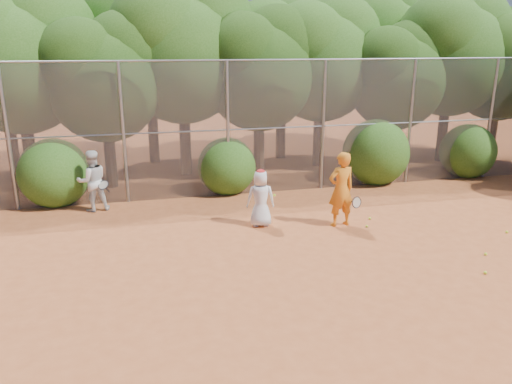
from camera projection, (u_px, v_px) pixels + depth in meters
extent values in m
plane|color=#A14C24|center=(334.00, 276.00, 9.97)|extent=(80.00, 80.00, 0.00)
cylinder|color=gray|center=(8.00, 139.00, 13.39)|extent=(0.09, 0.09, 4.00)
cylinder|color=gray|center=(123.00, 134.00, 14.07)|extent=(0.09, 0.09, 4.00)
cylinder|color=gray|center=(228.00, 130.00, 14.75)|extent=(0.09, 0.09, 4.00)
cylinder|color=gray|center=(323.00, 126.00, 15.43)|extent=(0.09, 0.09, 4.00)
cylinder|color=gray|center=(410.00, 122.00, 16.12)|extent=(0.09, 0.09, 4.00)
cylinder|color=gray|center=(490.00, 119.00, 16.80)|extent=(0.09, 0.09, 4.00)
cylinder|color=gray|center=(261.00, 60.00, 14.40)|extent=(20.00, 0.05, 0.05)
cylinder|color=gray|center=(261.00, 129.00, 14.98)|extent=(20.00, 0.04, 0.04)
cube|color=slate|center=(261.00, 129.00, 14.98)|extent=(20.00, 0.02, 4.00)
cylinder|color=black|center=(29.00, 148.00, 15.92)|extent=(0.38, 0.38, 2.52)
sphere|color=#254E13|center=(19.00, 68.00, 15.21)|extent=(4.03, 4.03, 4.03)
sphere|color=#254E13|center=(45.00, 34.00, 15.48)|extent=(3.23, 3.23, 3.23)
cylinder|color=black|center=(110.00, 154.00, 15.89)|extent=(0.36, 0.36, 2.17)
sphere|color=#17320B|center=(104.00, 86.00, 15.28)|extent=(3.47, 3.47, 3.47)
sphere|color=#17320B|center=(125.00, 56.00, 15.51)|extent=(2.78, 2.78, 2.78)
sphere|color=#17320B|center=(80.00, 63.00, 14.70)|extent=(2.60, 2.60, 2.60)
cylinder|color=black|center=(185.00, 137.00, 17.32)|extent=(0.39, 0.39, 2.66)
sphere|color=#254E13|center=(182.00, 60.00, 16.57)|extent=(4.26, 4.26, 4.26)
sphere|color=#254E13|center=(205.00, 26.00, 16.85)|extent=(3.40, 3.40, 3.40)
sphere|color=#254E13|center=(158.00, 32.00, 15.86)|extent=(3.19, 3.19, 3.19)
cylinder|color=black|center=(259.00, 142.00, 17.39)|extent=(0.37, 0.37, 2.27)
sphere|color=#17320B|center=(259.00, 77.00, 16.75)|extent=(3.64, 3.64, 3.64)
sphere|color=#17320B|center=(277.00, 49.00, 16.99)|extent=(2.91, 2.91, 2.91)
sphere|color=#17320B|center=(242.00, 55.00, 16.14)|extent=(2.73, 2.73, 2.73)
cylinder|color=black|center=(318.00, 133.00, 18.68)|extent=(0.38, 0.38, 2.45)
sphere|color=#254E13|center=(321.00, 67.00, 17.98)|extent=(3.92, 3.92, 3.92)
sphere|color=#254E13|center=(338.00, 39.00, 18.25)|extent=(3.14, 3.14, 3.14)
sphere|color=#254E13|center=(306.00, 45.00, 17.33)|extent=(2.94, 2.94, 2.94)
cylinder|color=black|center=(392.00, 140.00, 18.36)|extent=(0.36, 0.36, 2.10)
sphere|color=#17320B|center=(396.00, 83.00, 17.77)|extent=(3.36, 3.36, 3.36)
sphere|color=#17320B|center=(410.00, 58.00, 18.00)|extent=(2.69, 2.69, 2.69)
sphere|color=#17320B|center=(386.00, 64.00, 17.21)|extent=(2.52, 2.52, 2.52)
cylinder|color=black|center=(443.00, 128.00, 19.42)|extent=(0.39, 0.39, 2.59)
sphere|color=#254E13|center=(450.00, 60.00, 18.69)|extent=(4.14, 4.14, 4.14)
sphere|color=#254E13|center=(466.00, 32.00, 18.97)|extent=(3.32, 3.32, 3.32)
sphere|color=#254E13|center=(440.00, 37.00, 18.00)|extent=(3.11, 3.11, 3.11)
cylinder|color=black|center=(492.00, 130.00, 19.64)|extent=(0.37, 0.37, 2.31)
sphere|color=#17320B|center=(500.00, 72.00, 18.99)|extent=(3.70, 3.70, 3.70)
sphere|color=#17320B|center=(493.00, 52.00, 18.37)|extent=(2.77, 2.77, 2.77)
cylinder|color=black|center=(11.00, 135.00, 17.82)|extent=(0.39, 0.39, 2.62)
sphere|color=#254E13|center=(0.00, 61.00, 17.08)|extent=(4.20, 4.20, 4.20)
sphere|color=#254E13|center=(25.00, 29.00, 17.36)|extent=(3.36, 3.36, 3.36)
cylinder|color=black|center=(153.00, 126.00, 19.12)|extent=(0.40, 0.40, 2.80)
sphere|color=#254E13|center=(148.00, 52.00, 18.33)|extent=(4.48, 4.48, 4.48)
sphere|color=#254E13|center=(171.00, 21.00, 18.63)|extent=(3.58, 3.58, 3.58)
sphere|color=#254E13|center=(125.00, 26.00, 17.58)|extent=(3.36, 3.36, 3.36)
cylinder|color=black|center=(281.00, 126.00, 19.93)|extent=(0.38, 0.38, 2.52)
sphere|color=#254E13|center=(282.00, 63.00, 19.22)|extent=(4.03, 4.03, 4.03)
sphere|color=#254E13|center=(299.00, 36.00, 19.48)|extent=(3.23, 3.23, 3.23)
sphere|color=#254E13|center=(266.00, 41.00, 18.54)|extent=(3.02, 3.02, 3.02)
cylinder|color=black|center=(377.00, 118.00, 21.48)|extent=(0.40, 0.40, 2.73)
sphere|color=#254E13|center=(381.00, 54.00, 20.71)|extent=(4.37, 4.37, 4.37)
sphere|color=#254E13|center=(397.00, 26.00, 21.00)|extent=(3.49, 3.49, 3.49)
sphere|color=#254E13|center=(369.00, 31.00, 19.98)|extent=(3.28, 3.28, 3.28)
sphere|color=#254E13|center=(54.00, 170.00, 14.18)|extent=(2.00, 2.00, 2.00)
sphere|color=#254E13|center=(227.00, 164.00, 15.35)|extent=(1.80, 1.80, 1.80)
sphere|color=#254E13|center=(376.00, 149.00, 16.43)|extent=(2.20, 2.20, 2.20)
sphere|color=#254E13|center=(468.00, 149.00, 17.27)|extent=(1.90, 1.90, 1.90)
imported|color=orange|center=(341.00, 189.00, 12.47)|extent=(0.75, 0.54, 1.91)
torus|color=black|center=(357.00, 202.00, 12.45)|extent=(0.31, 0.16, 0.30)
cylinder|color=black|center=(351.00, 201.00, 12.64)|extent=(0.12, 0.28, 0.07)
imported|color=silver|center=(261.00, 198.00, 12.52)|extent=(0.76, 0.55, 1.45)
ellipsoid|color=red|center=(261.00, 172.00, 12.32)|extent=(0.22, 0.22, 0.13)
sphere|color=#C6F12B|center=(274.00, 195.00, 12.37)|extent=(0.07, 0.07, 0.07)
imported|color=silver|center=(92.00, 181.00, 13.64)|extent=(0.96, 0.83, 1.70)
torus|color=black|center=(103.00, 185.00, 13.44)|extent=(0.38, 0.36, 0.23)
cylinder|color=black|center=(107.00, 189.00, 13.62)|extent=(0.13, 0.20, 0.23)
sphere|color=#C6F12B|center=(486.00, 254.00, 10.93)|extent=(0.07, 0.07, 0.07)
sphere|color=#C6F12B|center=(367.00, 226.00, 12.58)|extent=(0.07, 0.07, 0.07)
sphere|color=#C6F12B|center=(485.00, 273.00, 10.04)|extent=(0.07, 0.07, 0.07)
sphere|color=#C6F12B|center=(507.00, 232.00, 12.20)|extent=(0.07, 0.07, 0.07)
sphere|color=#C6F12B|center=(370.00, 218.00, 13.15)|extent=(0.07, 0.07, 0.07)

